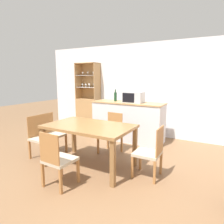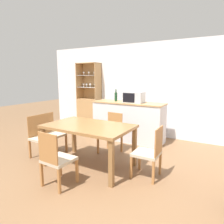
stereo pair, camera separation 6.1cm
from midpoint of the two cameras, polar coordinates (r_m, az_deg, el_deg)
name	(u,v)px [view 2 (the right image)]	position (r m, az deg, el deg)	size (l,w,h in m)	color
ground_plane	(96,171)	(3.65, -4.22, -16.57)	(18.00, 18.00, 0.00)	brown
wall_back	(149,90)	(5.65, 10.88, 6.19)	(6.80, 0.06, 2.55)	silver
kitchen_counter	(128,121)	(5.19, 5.01, -2.62)	(1.86, 0.61, 1.00)	silver
display_cabinet	(89,109)	(6.43, -6.21, 0.89)	(0.74, 0.37, 2.06)	tan
dining_table	(89,130)	(3.64, -6.21, -5.05)	(1.56, 0.96, 0.78)	olive
dining_chair_side_left_far	(52,134)	(4.52, -16.42, -5.92)	(0.42, 0.42, 0.86)	#C1B299
dining_chair_head_far	(111,133)	(4.36, 0.16, -6.11)	(0.44, 0.44, 0.86)	#C1B299
dining_chair_side_left_near	(41,137)	(4.34, -19.18, -6.74)	(0.43, 0.43, 0.86)	#C1B299
dining_chair_head_near	(57,159)	(3.15, -15.00, -12.90)	(0.42, 0.42, 0.86)	#C1B299
dining_chair_side_right_far	(149,153)	(3.36, 11.09, -11.29)	(0.41, 0.41, 0.86)	#C1B299
microwave	(134,97)	(5.01, 6.62, 4.20)	(0.49, 0.34, 0.27)	#B7BABF
wine_bottle	(116,96)	(5.27, 1.46, 4.45)	(0.07, 0.07, 0.31)	#193D23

